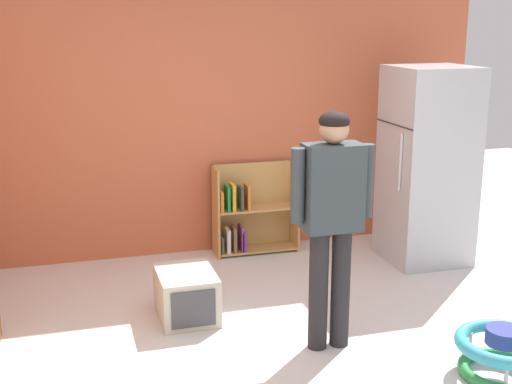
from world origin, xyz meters
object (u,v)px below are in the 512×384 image
(bookshelf, at_px, (249,214))
(pet_carrier, at_px, (187,295))
(standing_person, at_px, (332,210))
(baby_walker, at_px, (503,353))
(refrigerator, at_px, (427,166))

(bookshelf, height_order, pet_carrier, bookshelf)
(standing_person, bearing_deg, bookshelf, 89.86)
(bookshelf, distance_m, pet_carrier, 1.57)
(bookshelf, relative_size, baby_walker, 1.41)
(standing_person, bearing_deg, baby_walker, -37.15)
(standing_person, relative_size, baby_walker, 2.68)
(standing_person, xyz_separation_m, pet_carrier, (-0.85, 0.73, -0.79))
(refrigerator, bearing_deg, bookshelf, 156.27)
(refrigerator, bearing_deg, pet_carrier, -164.55)
(pet_carrier, bearing_deg, baby_walker, -38.86)
(standing_person, height_order, baby_walker, standing_person)
(standing_person, relative_size, pet_carrier, 2.94)
(refrigerator, xyz_separation_m, pet_carrier, (-2.35, -0.65, -0.71))
(refrigerator, bearing_deg, standing_person, -137.46)
(baby_walker, xyz_separation_m, pet_carrier, (-1.75, 1.41, 0.02))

